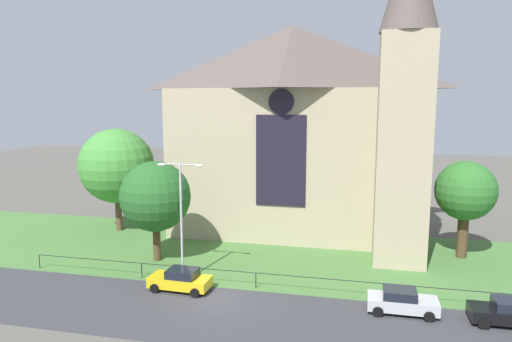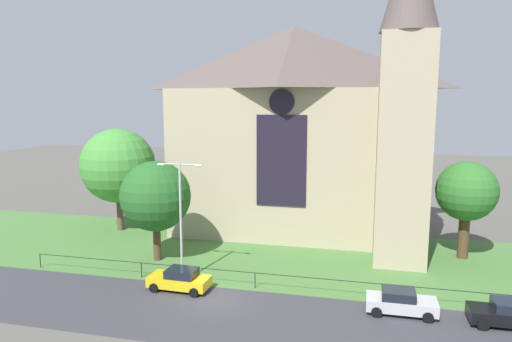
{
  "view_description": "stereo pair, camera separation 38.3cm",
  "coord_description": "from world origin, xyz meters",
  "px_view_note": "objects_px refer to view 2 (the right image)",
  "views": [
    {
      "loc": [
        9.0,
        -27.77,
        13.03
      ],
      "look_at": [
        0.83,
        8.0,
        7.39
      ],
      "focal_mm": 32.92,
      "sensor_mm": 36.0,
      "label": 1
    },
    {
      "loc": [
        9.38,
        -27.69,
        13.03
      ],
      "look_at": [
        0.83,
        8.0,
        7.39
      ],
      "focal_mm": 32.92,
      "sensor_mm": 36.0,
      "label": 2
    }
  ],
  "objects_px": {
    "church_building": "(299,128)",
    "tree_left_far": "(118,166)",
    "tree_left_near": "(156,196)",
    "streetlamp_near": "(180,207)",
    "parked_car_black": "(508,314)",
    "tree_right_far": "(467,192)",
    "parked_car_yellow": "(180,279)",
    "parked_car_silver": "(401,302)"
  },
  "relations": [
    {
      "from": "tree_left_far",
      "to": "tree_right_far",
      "type": "bearing_deg",
      "value": -1.83
    },
    {
      "from": "tree_right_far",
      "to": "streetlamp_near",
      "type": "relative_size",
      "value": 0.92
    },
    {
      "from": "parked_car_yellow",
      "to": "parked_car_silver",
      "type": "distance_m",
      "value": 14.57
    },
    {
      "from": "tree_right_far",
      "to": "parked_car_yellow",
      "type": "relative_size",
      "value": 1.89
    },
    {
      "from": "church_building",
      "to": "tree_left_far",
      "type": "height_order",
      "value": "church_building"
    },
    {
      "from": "tree_left_far",
      "to": "parked_car_silver",
      "type": "height_order",
      "value": "tree_left_far"
    },
    {
      "from": "church_building",
      "to": "tree_left_near",
      "type": "distance_m",
      "value": 15.89
    },
    {
      "from": "church_building",
      "to": "parked_car_black",
      "type": "xyz_separation_m",
      "value": [
        14.77,
        -17.13,
        -9.53
      ]
    },
    {
      "from": "church_building",
      "to": "parked_car_silver",
      "type": "height_order",
      "value": "church_building"
    },
    {
      "from": "parked_car_silver",
      "to": "parked_car_black",
      "type": "relative_size",
      "value": 1.0
    },
    {
      "from": "church_building",
      "to": "tree_left_far",
      "type": "xyz_separation_m",
      "value": [
        -17.4,
        -4.01,
        -3.75
      ]
    },
    {
      "from": "church_building",
      "to": "tree_left_far",
      "type": "bearing_deg",
      "value": -167.02
    },
    {
      "from": "tree_left_near",
      "to": "parked_car_black",
      "type": "relative_size",
      "value": 1.94
    },
    {
      "from": "tree_left_far",
      "to": "parked_car_silver",
      "type": "xyz_separation_m",
      "value": [
        26.23,
        -12.88,
        -5.77
      ]
    },
    {
      "from": "tree_left_far",
      "to": "parked_car_silver",
      "type": "distance_m",
      "value": 29.79
    },
    {
      "from": "tree_right_far",
      "to": "parked_car_black",
      "type": "height_order",
      "value": "tree_right_far"
    },
    {
      "from": "tree_right_far",
      "to": "streetlamp_near",
      "type": "bearing_deg",
      "value": -153.57
    },
    {
      "from": "streetlamp_near",
      "to": "tree_left_far",
      "type": "bearing_deg",
      "value": 134.94
    },
    {
      "from": "streetlamp_near",
      "to": "parked_car_black",
      "type": "distance_m",
      "value": 21.54
    },
    {
      "from": "tree_left_near",
      "to": "church_building",
      "type": "bearing_deg",
      "value": 48.98
    },
    {
      "from": "streetlamp_near",
      "to": "parked_car_silver",
      "type": "distance_m",
      "value": 15.8
    },
    {
      "from": "parked_car_black",
      "to": "streetlamp_near",
      "type": "bearing_deg",
      "value": -5.75
    },
    {
      "from": "church_building",
      "to": "parked_car_black",
      "type": "distance_m",
      "value": 24.54
    },
    {
      "from": "church_building",
      "to": "tree_left_near",
      "type": "height_order",
      "value": "church_building"
    },
    {
      "from": "parked_car_silver",
      "to": "church_building",
      "type": "bearing_deg",
      "value": 117.76
    },
    {
      "from": "streetlamp_near",
      "to": "parked_car_silver",
      "type": "height_order",
      "value": "streetlamp_near"
    },
    {
      "from": "tree_left_near",
      "to": "tree_right_far",
      "type": "relative_size",
      "value": 1.01
    },
    {
      "from": "church_building",
      "to": "streetlamp_near",
      "type": "distance_m",
      "value": 17.15
    },
    {
      "from": "church_building",
      "to": "tree_left_far",
      "type": "relative_size",
      "value": 2.55
    },
    {
      "from": "tree_right_far",
      "to": "streetlamp_near",
      "type": "height_order",
      "value": "streetlamp_near"
    },
    {
      "from": "church_building",
      "to": "parked_car_silver",
      "type": "xyz_separation_m",
      "value": [
        8.82,
        -16.9,
        -9.53
      ]
    },
    {
      "from": "parked_car_silver",
      "to": "parked_car_black",
      "type": "bearing_deg",
      "value": -2.04
    },
    {
      "from": "tree_left_far",
      "to": "tree_right_far",
      "type": "relative_size",
      "value": 1.26
    },
    {
      "from": "parked_car_silver",
      "to": "parked_car_black",
      "type": "height_order",
      "value": "same"
    },
    {
      "from": "tree_right_far",
      "to": "parked_car_silver",
      "type": "distance_m",
      "value": 14.0
    },
    {
      "from": "tree_left_near",
      "to": "streetlamp_near",
      "type": "relative_size",
      "value": 0.93
    },
    {
      "from": "church_building",
      "to": "streetlamp_near",
      "type": "height_order",
      "value": "church_building"
    },
    {
      "from": "parked_car_silver",
      "to": "tree_left_near",
      "type": "bearing_deg",
      "value": 163.8
    },
    {
      "from": "parked_car_yellow",
      "to": "parked_car_black",
      "type": "distance_m",
      "value": 20.53
    },
    {
      "from": "tree_left_near",
      "to": "streetlamp_near",
      "type": "height_order",
      "value": "streetlamp_near"
    },
    {
      "from": "tree_left_near",
      "to": "parked_car_black",
      "type": "bearing_deg",
      "value": -13.08
    },
    {
      "from": "parked_car_black",
      "to": "tree_left_far",
      "type": "bearing_deg",
      "value": -22.91
    }
  ]
}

